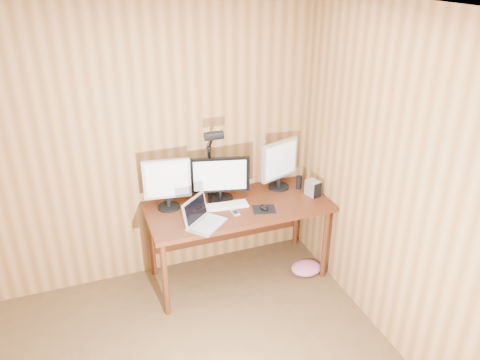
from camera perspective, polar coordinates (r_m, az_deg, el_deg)
room_shell at (r=2.32m, az=-8.24°, el=-14.54°), size 4.00×4.00×4.00m
desk at (r=4.23m, az=-0.58°, el=-4.10°), size 1.60×0.70×0.75m
monitor_center at (r=4.11m, az=-2.47°, el=0.18°), size 0.52×0.23×0.41m
monitor_left at (r=4.01m, az=-8.88°, el=-0.33°), size 0.40×0.19×0.45m
monitor_right at (r=4.32m, az=4.84°, el=2.05°), size 0.40×0.20×0.47m
laptop at (r=3.82m, az=-4.68°, el=-4.65°), size 0.39×0.39×0.22m
keyboard at (r=4.08m, az=-1.97°, el=-3.16°), size 0.43×0.16×0.02m
mousepad at (r=4.05m, az=2.95°, el=-3.59°), size 0.23×0.20×0.00m
mouse at (r=4.04m, az=2.95°, el=-3.34°), size 0.08×0.11×0.04m
hard_drive at (r=4.30m, az=8.88°, el=-1.00°), size 0.12×0.15×0.14m
phone at (r=3.98m, az=-0.58°, el=-4.01°), size 0.06×0.11×0.01m
speaker at (r=4.41m, az=7.20°, el=-0.28°), size 0.05×0.05×0.13m
desk_lamp at (r=4.07m, az=-3.44°, el=3.29°), size 0.16×0.23×0.70m
fabric_pile at (r=4.57m, az=8.06°, el=-10.57°), size 0.33×0.28×0.09m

